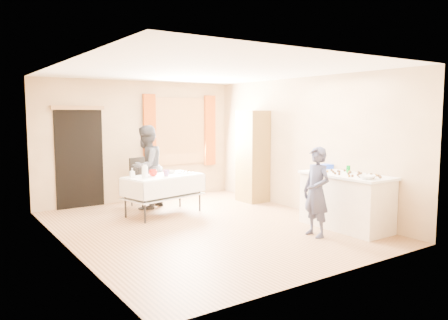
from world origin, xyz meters
TOP-DOWN VIEW (x-y plane):
  - floor at (0.00, 0.00)m, footprint 4.50×5.50m
  - ceiling at (0.00, 0.00)m, footprint 4.50×5.50m
  - wall_back at (0.00, 2.76)m, footprint 4.50×0.02m
  - wall_front at (0.00, -2.76)m, footprint 4.50×0.02m
  - wall_left at (-2.26, 0.00)m, footprint 0.02×5.50m
  - wall_right at (2.26, 0.00)m, footprint 0.02×5.50m
  - window_frame at (1.00, 2.72)m, footprint 1.32×0.06m
  - window_pane at (1.00, 2.71)m, footprint 1.20×0.02m
  - curtain_left at (0.22, 2.67)m, footprint 0.28×0.06m
  - curtain_right at (1.78, 2.67)m, footprint 0.28×0.06m
  - doorway at (-1.30, 2.73)m, footprint 0.95×0.04m
  - door_lintel at (-1.30, 2.70)m, footprint 1.05×0.06m
  - cabinet at (1.99, 1.27)m, footprint 0.50×0.60m
  - counter at (1.89, -1.38)m, footprint 0.73×1.54m
  - party_table at (-0.18, 1.21)m, footprint 1.59×1.05m
  - chair at (-0.18, 2.18)m, footprint 0.50×0.50m
  - girl at (1.12, -1.45)m, footprint 0.54×0.39m
  - woman at (-0.22, 1.89)m, footprint 1.38×1.37m
  - soda_can at (2.05, -1.28)m, footprint 0.08×0.08m
  - mixing_bowl at (1.71, -1.93)m, footprint 0.36×0.36m
  - foam_block at (1.85, -0.78)m, footprint 0.18×0.15m
  - blue_basket at (2.10, -0.68)m, footprint 0.32×0.22m
  - pitcher at (-0.63, 1.04)m, footprint 0.15×0.15m
  - cup_red at (-0.40, 1.20)m, footprint 0.22×0.22m
  - cup_rainbow at (-0.19, 1.07)m, footprint 0.21×0.21m
  - small_bowl at (0.08, 1.39)m, footprint 0.20×0.20m
  - pastry_tray at (0.30, 1.20)m, footprint 0.31×0.25m
  - bottle at (-0.79, 1.24)m, footprint 0.09×0.09m
  - cake_balls at (1.91, -1.54)m, footprint 0.51×1.11m

SIDE VIEW (x-z plane):
  - floor at x=0.00m, z-range -0.02..0.00m
  - chair at x=-0.18m, z-range -0.20..0.79m
  - party_table at x=-0.18m, z-range 0.07..0.82m
  - counter at x=1.89m, z-range 0.00..0.91m
  - girl at x=1.12m, z-range 0.00..1.40m
  - pastry_tray at x=0.30m, z-range 0.75..0.77m
  - small_bowl at x=0.08m, z-range 0.75..0.80m
  - cup_rainbow at x=-0.19m, z-range 0.75..0.87m
  - cup_red at x=-0.40m, z-range 0.75..0.87m
  - bottle at x=-0.79m, z-range 0.75..0.92m
  - woman at x=-0.22m, z-range 0.00..1.67m
  - pitcher at x=-0.63m, z-range 0.75..0.97m
  - cake_balls at x=1.91m, z-range 0.91..0.95m
  - mixing_bowl at x=1.71m, z-range 0.91..0.97m
  - foam_block at x=1.85m, z-range 0.91..0.99m
  - blue_basket at x=2.10m, z-range 0.91..0.99m
  - soda_can at x=2.05m, z-range 0.91..1.03m
  - cabinet at x=1.99m, z-range 0.00..1.97m
  - doorway at x=-1.30m, z-range 0.00..2.00m
  - wall_back at x=0.00m, z-range 0.00..2.60m
  - wall_front at x=0.00m, z-range 0.00..2.60m
  - wall_left at x=-2.26m, z-range 0.00..2.60m
  - wall_right at x=2.26m, z-range 0.00..2.60m
  - window_frame at x=1.00m, z-range 0.74..2.26m
  - window_pane at x=1.00m, z-range 0.80..2.20m
  - curtain_left at x=0.22m, z-range 0.67..2.33m
  - curtain_right at x=1.78m, z-range 0.67..2.33m
  - door_lintel at x=-1.30m, z-range 1.98..2.06m
  - ceiling at x=0.00m, z-range 2.60..2.62m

